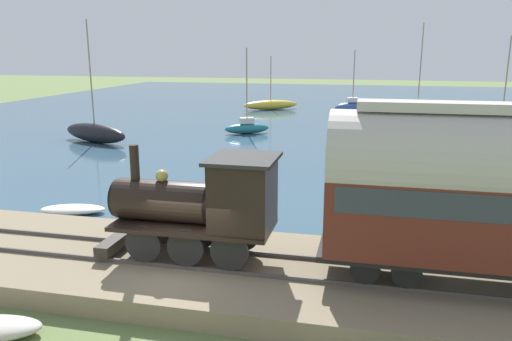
{
  "coord_description": "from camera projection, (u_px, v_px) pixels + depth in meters",
  "views": [
    {
      "loc": [
        -12.19,
        -4.61,
        6.55
      ],
      "look_at": [
        5.86,
        -0.5,
        2.02
      ],
      "focal_mm": 35.0,
      "sensor_mm": 36.0,
      "label": 1
    }
  ],
  "objects": [
    {
      "name": "rowboat_far_out",
      "position": [
        168.0,
        200.0,
        21.63
      ],
      "size": [
        1.65,
        2.28,
        0.31
      ],
      "rotation": [
        0.0,
        0.0,
        0.43
      ],
      "color": "silver",
      "rests_on": "harbor_water"
    },
    {
      "name": "rowboat_mid_harbor",
      "position": [
        413.0,
        193.0,
        22.41
      ],
      "size": [
        1.36,
        2.42,
        0.5
      ],
      "rotation": [
        0.0,
        0.0,
        0.15
      ],
      "color": "beige",
      "rests_on": "harbor_water"
    },
    {
      "name": "sailboat_blue",
      "position": [
        352.0,
        107.0,
        51.12
      ],
      "size": [
        2.4,
        3.89,
        6.43
      ],
      "rotation": [
        0.0,
        0.0,
        0.28
      ],
      "color": "#335199",
      "rests_on": "harbor_water"
    },
    {
      "name": "sailboat_yellow",
      "position": [
        271.0,
        105.0,
        55.08
      ],
      "size": [
        4.49,
        6.09,
        5.76
      ],
      "rotation": [
        0.0,
        0.0,
        0.55
      ],
      "color": "gold",
      "rests_on": "harbor_water"
    },
    {
      "name": "passenger_coach",
      "position": [
        489.0,
        189.0,
        12.21
      ],
      "size": [
        2.51,
        8.14,
        4.6
      ],
      "color": "black",
      "rests_on": "rail_embankment"
    },
    {
      "name": "sailboat_navy",
      "position": [
        417.0,
        113.0,
        45.75
      ],
      "size": [
        2.25,
        5.28,
        8.78
      ],
      "rotation": [
        0.0,
        0.0,
        0.18
      ],
      "color": "#192347",
      "rests_on": "harbor_water"
    },
    {
      "name": "rail_embankment",
      "position": [
        199.0,
        269.0,
        14.53
      ],
      "size": [
        5.48,
        56.0,
        0.71
      ],
      "color": "#84755B",
      "rests_on": "ground"
    },
    {
      "name": "sailboat_black",
      "position": [
        95.0,
        133.0,
        35.7
      ],
      "size": [
        3.48,
        6.27,
        8.5
      ],
      "rotation": [
        0.0,
        0.0,
        -0.38
      ],
      "color": "black",
      "rests_on": "harbor_water"
    },
    {
      "name": "harbor_water",
      "position": [
        327.0,
        109.0,
        55.36
      ],
      "size": [
        80.0,
        80.0,
        0.01
      ],
      "color": "#38566B",
      "rests_on": "ground"
    },
    {
      "name": "sailboat_teal",
      "position": [
        247.0,
        127.0,
        39.4
      ],
      "size": [
        2.61,
        3.66,
        6.63
      ],
      "rotation": [
        0.0,
        0.0,
        0.49
      ],
      "color": "#1E707A",
      "rests_on": "harbor_water"
    },
    {
      "name": "ground_plane",
      "position": [
        193.0,
        287.0,
        14.1
      ],
      "size": [
        200.0,
        200.0,
        0.0
      ],
      "primitive_type": "plane",
      "color": "#607542"
    },
    {
      "name": "rowboat_off_pier",
      "position": [
        73.0,
        209.0,
        20.33
      ],
      "size": [
        1.62,
        2.79,
        0.34
      ],
      "rotation": [
        0.0,
        0.0,
        0.24
      ],
      "color": "silver",
      "rests_on": "harbor_water"
    },
    {
      "name": "sailboat_red",
      "position": [
        501.0,
        125.0,
        38.44
      ],
      "size": [
        2.82,
        3.69,
        7.49
      ],
      "rotation": [
        0.0,
        0.0,
        0.39
      ],
      "color": "#B72D23",
      "rests_on": "harbor_water"
    },
    {
      "name": "steam_locomotive",
      "position": [
        204.0,
        202.0,
        13.99
      ],
      "size": [
        2.0,
        5.13,
        3.2
      ],
      "color": "black",
      "rests_on": "rail_embankment"
    }
  ]
}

